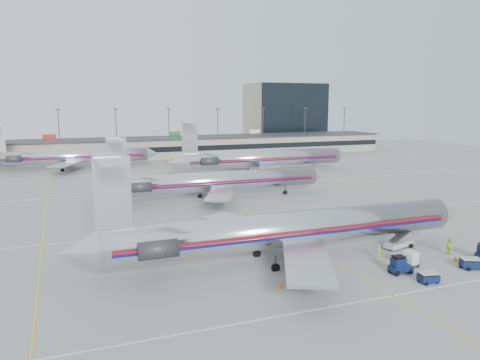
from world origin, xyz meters
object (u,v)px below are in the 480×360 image
tug_center (400,266)px  jet_foreground (283,229)px  jet_second_row (214,181)px  belt_loader (399,243)px  uld_container (410,259)px

tug_center → jet_foreground: bearing=143.0°
jet_foreground → jet_second_row: jet_foreground is taller
tug_center → belt_loader: belt_loader is taller
jet_second_row → uld_container: 41.61m
uld_container → belt_loader: belt_loader is taller
jet_foreground → uld_container: jet_foreground is taller
tug_center → jet_second_row: bearing=100.9°
jet_foreground → tug_center: size_ratio=20.01×
jet_foreground → uld_container: bearing=-29.0°
belt_loader → jet_second_row: bearing=94.5°
tug_center → uld_container: tug_center is taller
jet_second_row → belt_loader: (11.96, -34.88, -2.73)m
jet_second_row → tug_center: 42.36m
jet_foreground → belt_loader: bearing=-2.9°
uld_container → belt_loader: (3.36, 5.75, -0.19)m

